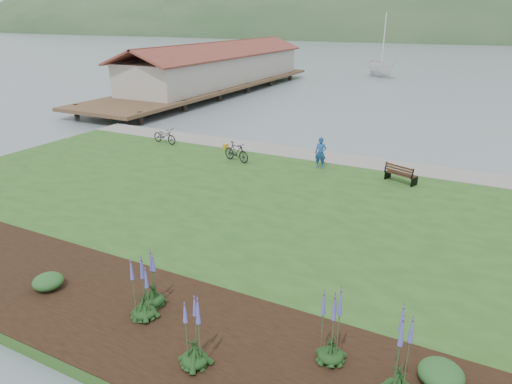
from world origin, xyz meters
The scene contains 18 objects.
ground centered at (0.00, 0.00, 0.00)m, with size 600.00×600.00×0.00m, color slate.
lawn centered at (0.00, -2.00, 0.20)m, with size 34.00×20.00×0.40m, color #27521D.
shoreline_path centered at (0.00, 6.90, 0.42)m, with size 34.00×2.20×0.03m, color gray.
garden_bed centered at (3.00, -9.80, 0.42)m, with size 24.00×4.40×0.04m, color black.
pier_pavilion centered at (-20.00, 27.52, 2.64)m, with size 8.00×36.00×5.40m.
park_bench centered at (4.63, 4.41, 0.87)m, with size 1.65×1.14×0.95m.
person centered at (0.36, 4.82, 1.38)m, with size 0.71×0.49×1.97m, color #1F4991.
bicycle_a centered at (-10.23, 5.08, 0.90)m, with size 1.91×0.67×1.00m, color black.
bicycle_b centered at (-4.24, 3.81, 0.95)m, with size 1.82×0.53×1.10m, color black.
sailboat centered at (-6.48, 48.99, 0.00)m, with size 10.25×10.43×27.01m, color silver.
pannier centered at (-6.07, 5.70, 0.56)m, with size 0.19×0.29×0.31m, color #C79117.
echium_0 centered at (2.86, -10.68, 1.23)m, with size 0.62×0.62×2.10m.
echium_1 centered at (5.61, -9.10, 1.39)m, with size 0.62×0.62×2.31m.
echium_2 centered at (7.22, -9.44, 1.32)m, with size 0.62×0.62×2.29m.
echium_4 centered at (0.46, -9.24, 1.18)m, with size 0.62×0.62×1.97m.
echium_5 centered at (0.63, -9.80, 1.21)m, with size 0.62×0.62×2.04m.
shrub_0 centered at (-2.88, -10.00, 0.66)m, with size 0.89×0.89×0.45m, color #1E4C21.
shrub_2 centered at (8.00, -8.67, 0.69)m, with size 1.00×1.00×0.50m, color #1E4C21.
Camera 1 is at (7.99, -17.57, 8.05)m, focal length 32.00 mm.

